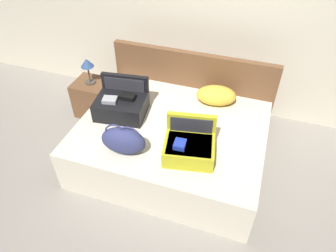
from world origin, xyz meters
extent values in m
plane|color=gray|center=(0.00, 0.00, 0.00)|extent=(12.00, 12.00, 0.00)
cube|color=beige|center=(0.00, 1.65, 1.30)|extent=(8.00, 0.10, 2.60)
cube|color=beige|center=(0.00, 0.40, 0.26)|extent=(1.94, 1.53, 0.51)
cube|color=brown|center=(0.00, 1.21, 0.48)|extent=(1.98, 0.08, 0.96)
cube|color=black|center=(-0.58, 0.41, 0.61)|extent=(0.57, 0.44, 0.20)
cube|color=#28282D|center=(-0.58, 0.41, 0.64)|extent=(0.50, 0.39, 0.14)
cube|color=#99999E|center=(-0.67, 0.35, 0.73)|extent=(0.17, 0.14, 0.05)
cube|color=black|center=(-0.51, 0.46, 0.73)|extent=(0.16, 0.10, 0.06)
cube|color=black|center=(-0.61, 0.62, 0.70)|extent=(0.53, 0.12, 0.38)
cube|color=#28282D|center=(-0.60, 0.59, 0.70)|extent=(0.44, 0.07, 0.32)
cube|color=gold|center=(0.29, 0.03, 0.60)|extent=(0.52, 0.43, 0.17)
cube|color=#28282D|center=(0.29, 0.03, 0.62)|extent=(0.46, 0.38, 0.12)
cube|color=#1E33A5|center=(0.22, -0.02, 0.70)|extent=(0.11, 0.12, 0.06)
cube|color=gold|center=(0.25, 0.23, 0.69)|extent=(0.47, 0.13, 0.35)
cube|color=#28282D|center=(0.26, 0.20, 0.69)|extent=(0.39, 0.08, 0.30)
ellipsoid|color=navy|center=(-0.31, -0.09, 0.65)|extent=(0.45, 0.25, 0.28)
torus|color=navy|center=(-0.38, -0.10, 0.73)|extent=(0.22, 0.04, 0.22)
torus|color=navy|center=(-0.25, -0.09, 0.73)|extent=(0.22, 0.04, 0.22)
ellipsoid|color=gold|center=(0.35, 0.95, 0.62)|extent=(0.49, 0.36, 0.21)
cube|color=brown|center=(-1.25, 0.92, 0.24)|extent=(0.44, 0.40, 0.48)
cylinder|color=#3F3833|center=(-1.25, 0.92, 0.48)|extent=(0.13, 0.13, 0.02)
cylinder|color=#4C443D|center=(-1.25, 0.92, 0.60)|extent=(0.02, 0.02, 0.22)
cone|color=navy|center=(-1.25, 0.92, 0.76)|extent=(0.16, 0.16, 0.10)
camera|label=1|loc=(0.75, -1.95, 2.67)|focal=33.33mm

